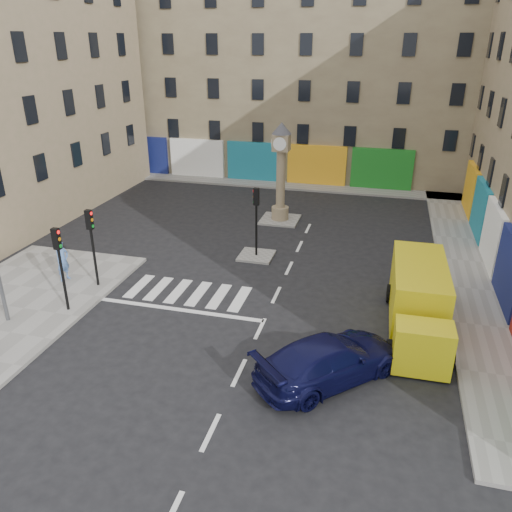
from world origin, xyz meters
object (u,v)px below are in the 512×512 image
at_px(traffic_light_left_far, 91,236).
at_px(clock_pillar, 281,166).
at_px(pedestrian_blue, 63,261).
at_px(navy_sedan, 329,360).
at_px(yellow_van, 419,300).
at_px(traffic_light_island, 256,211).
at_px(traffic_light_left_near, 59,256).

xyz_separation_m(traffic_light_left_far, clock_pillar, (6.30, 11.40, 0.93)).
distance_m(clock_pillar, pedestrian_blue, 14.12).
height_order(navy_sedan, yellow_van, yellow_van).
height_order(traffic_light_island, navy_sedan, traffic_light_island).
xyz_separation_m(traffic_light_island, clock_pillar, (0.00, 6.00, 0.96)).
bearing_deg(clock_pillar, traffic_light_left_far, -118.94).
bearing_deg(traffic_light_left_near, traffic_light_left_far, 90.00).
bearing_deg(traffic_light_island, yellow_van, -32.96).
height_order(traffic_light_left_far, pedestrian_blue, traffic_light_left_far).
relative_size(clock_pillar, navy_sedan, 1.12).
xyz_separation_m(clock_pillar, pedestrian_blue, (-8.10, -11.31, -2.40)).
bearing_deg(yellow_van, clock_pillar, 124.70).
xyz_separation_m(traffic_light_left_near, yellow_van, (14.38, 2.56, -1.39)).
bearing_deg(traffic_light_left_far, yellow_van, 0.64).
height_order(clock_pillar, pedestrian_blue, clock_pillar).
bearing_deg(navy_sedan, pedestrian_blue, 26.61).
bearing_deg(traffic_light_island, traffic_light_left_near, -128.93).
bearing_deg(traffic_light_left_far, clock_pillar, 61.06).
height_order(traffic_light_left_near, traffic_light_island, traffic_light_left_near).
distance_m(traffic_light_left_near, traffic_light_left_far, 2.40).
height_order(navy_sedan, pedestrian_blue, pedestrian_blue).
bearing_deg(pedestrian_blue, traffic_light_left_far, -83.05).
bearing_deg(navy_sedan, traffic_light_island, -17.64).
xyz_separation_m(navy_sedan, pedestrian_blue, (-13.18, 4.20, 0.36)).
bearing_deg(yellow_van, traffic_light_left_near, -170.93).
relative_size(traffic_light_left_far, clock_pillar, 0.61).
distance_m(traffic_light_left_near, clock_pillar, 15.19).
bearing_deg(traffic_light_left_near, yellow_van, 10.09).
height_order(traffic_light_left_near, yellow_van, traffic_light_left_near).
xyz_separation_m(traffic_light_left_near, traffic_light_island, (6.30, 7.80, -0.03)).
relative_size(traffic_light_island, yellow_van, 0.54).
height_order(traffic_light_left_near, pedestrian_blue, traffic_light_left_near).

